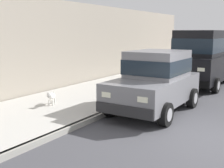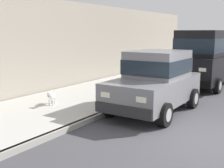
# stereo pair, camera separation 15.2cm
# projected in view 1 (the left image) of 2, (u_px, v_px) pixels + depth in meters

# --- Properties ---
(ground_plane) EXTENTS (80.00, 80.00, 0.00)m
(ground_plane) POSITION_uv_depth(u_px,v_px,m) (214.00, 139.00, 6.76)
(ground_plane) COLOR #424247
(curb) EXTENTS (0.16, 64.00, 0.14)m
(curb) POSITION_uv_depth(u_px,v_px,m) (100.00, 115.00, 8.42)
(curb) COLOR gray
(curb) RESTS_ON ground
(sidewalk) EXTENTS (3.60, 64.00, 0.14)m
(sidewalk) POSITION_uv_depth(u_px,v_px,m) (54.00, 107.00, 9.36)
(sidewalk) COLOR #B7B5AD
(sidewalk) RESTS_ON ground
(car_grey_hatchback) EXTENTS (1.97, 3.81, 1.88)m
(car_grey_hatchback) POSITION_uv_depth(u_px,v_px,m) (155.00, 80.00, 9.01)
(car_grey_hatchback) COLOR slate
(car_grey_hatchback) RESTS_ON ground
(car_black_van) EXTENTS (2.21, 4.94, 2.52)m
(car_black_van) POSITION_uv_depth(u_px,v_px,m) (204.00, 55.00, 13.35)
(car_black_van) COLOR black
(car_black_van) RESTS_ON ground
(dog_white) EXTENTS (0.44, 0.68, 0.49)m
(dog_white) POSITION_uv_depth(u_px,v_px,m) (51.00, 96.00, 9.29)
(dog_white) COLOR white
(dog_white) RESTS_ON sidewalk
(building_facade) EXTENTS (0.50, 20.00, 3.73)m
(building_facade) POSITION_uv_depth(u_px,v_px,m) (99.00, 44.00, 14.81)
(building_facade) COLOR #9E9384
(building_facade) RESTS_ON ground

